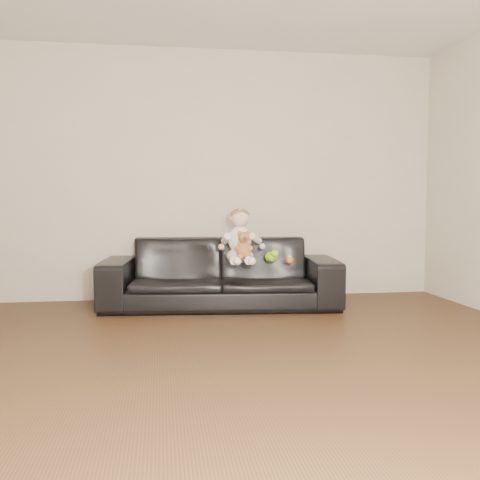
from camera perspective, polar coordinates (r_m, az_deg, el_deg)
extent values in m
plane|color=#472E19|center=(3.09, 0.50, -15.15)|extent=(5.50, 5.50, 0.00)
plane|color=beige|center=(5.66, -3.88, 6.95)|extent=(5.00, 0.00, 5.00)
imported|color=black|center=(5.21, -2.10, -3.49)|extent=(2.33, 1.09, 0.66)
ellipsoid|color=#FAD3DD|center=(5.11, 0.00, -1.68)|extent=(0.31, 0.29, 0.14)
ellipsoid|color=white|center=(5.11, -0.03, 0.03)|extent=(0.27, 0.24, 0.27)
sphere|color=beige|center=(5.08, 0.00, 2.38)|extent=(0.22, 0.22, 0.18)
ellipsoid|color=#8C603F|center=(5.09, -0.02, 2.69)|extent=(0.22, 0.22, 0.13)
cylinder|color=#FAD3DD|center=(4.94, -0.33, -2.13)|extent=(0.13, 0.23, 0.09)
cylinder|color=#FAD3DD|center=(4.95, 0.90, -2.11)|extent=(0.13, 0.23, 0.09)
sphere|color=white|center=(4.82, -0.27, -2.28)|extent=(0.09, 0.09, 0.07)
sphere|color=white|center=(4.84, 1.25, -2.25)|extent=(0.09, 0.09, 0.07)
cylinder|color=white|center=(5.03, -1.51, 0.15)|extent=(0.11, 0.19, 0.12)
cylinder|color=white|center=(5.07, 1.64, 0.18)|extent=(0.11, 0.19, 0.12)
ellipsoid|color=#A6672F|center=(4.94, 0.40, -1.03)|extent=(0.17, 0.16, 0.16)
sphere|color=#A6672F|center=(4.91, 0.43, 0.28)|extent=(0.13, 0.13, 0.11)
sphere|color=#A6672F|center=(4.91, -0.02, 0.75)|extent=(0.05, 0.05, 0.04)
sphere|color=#A6672F|center=(4.93, 0.85, 0.76)|extent=(0.05, 0.05, 0.04)
sphere|color=#593819|center=(4.87, 0.52, 0.11)|extent=(0.05, 0.05, 0.04)
ellipsoid|color=#8DD118|center=(5.16, 3.35, -1.81)|extent=(0.17, 0.18, 0.11)
sphere|color=orange|center=(5.06, 5.31, -2.14)|extent=(0.09, 0.09, 0.07)
cylinder|color=#1B32DA|center=(5.18, 5.13, -2.32)|extent=(0.11, 0.11, 0.01)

